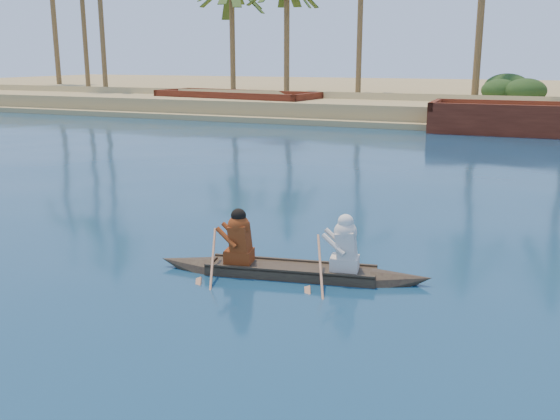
% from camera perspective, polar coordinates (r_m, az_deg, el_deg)
% --- Properties ---
extents(canoe, '(5.50, 1.66, 1.50)m').
position_cam_1_polar(canoe, '(12.29, 1.00, -4.75)').
color(canoe, '#3E3522').
rests_on(canoe, ground).
extents(barge_left, '(12.86, 5.95, 2.06)m').
position_cam_1_polar(barge_left, '(46.90, -4.03, 9.55)').
color(barge_left, maroon).
rests_on(barge_left, ground).
extents(barge_mid, '(12.14, 4.25, 2.01)m').
position_cam_1_polar(barge_mid, '(37.92, 22.84, 7.47)').
color(barge_mid, maroon).
rests_on(barge_mid, ground).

